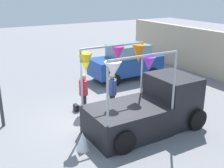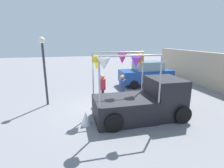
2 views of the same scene
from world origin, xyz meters
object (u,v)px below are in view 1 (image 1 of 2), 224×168
object	(u,v)px
vendor_truck	(151,105)
handbag	(76,108)
person_customer	(84,90)
folded_kite_bundle_white	(83,141)
person_vendor	(112,89)
parked_car	(127,62)

from	to	relation	value
vendor_truck	handbag	xyz separation A→B (m)	(-2.65, -1.73, -0.71)
person_customer	folded_kite_bundle_white	distance (m)	2.82
person_customer	folded_kite_bundle_white	world-z (taller)	person_customer
person_vendor	handbag	bearing A→B (deg)	-129.14
parked_car	folded_kite_bundle_white	world-z (taller)	parked_car
parked_car	handbag	world-z (taller)	parked_car
person_vendor	vendor_truck	bearing A→B (deg)	18.55
parked_car	person_vendor	xyz separation A→B (m)	(3.65, -3.07, 0.07)
person_vendor	folded_kite_bundle_white	distance (m)	2.94
person_vendor	folded_kite_bundle_white	size ratio (longest dim) A/B	2.80
parked_car	person_customer	world-z (taller)	parked_car
parked_car	person_customer	bearing A→B (deg)	-52.77
handbag	folded_kite_bundle_white	xyz separation A→B (m)	(2.81, -0.99, 0.16)
person_customer	handbag	world-z (taller)	person_customer
parked_car	person_customer	size ratio (longest dim) A/B	2.45
folded_kite_bundle_white	handbag	bearing A→B (deg)	160.58
person_customer	handbag	size ratio (longest dim) A/B	5.84
person_customer	folded_kite_bundle_white	bearing A→B (deg)	-25.81
handbag	parked_car	bearing A→B (deg)	122.66
vendor_truck	folded_kite_bundle_white	distance (m)	2.79
vendor_truck	person_customer	bearing A→B (deg)	-146.36
parked_car	person_vendor	size ratio (longest dim) A/B	2.38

